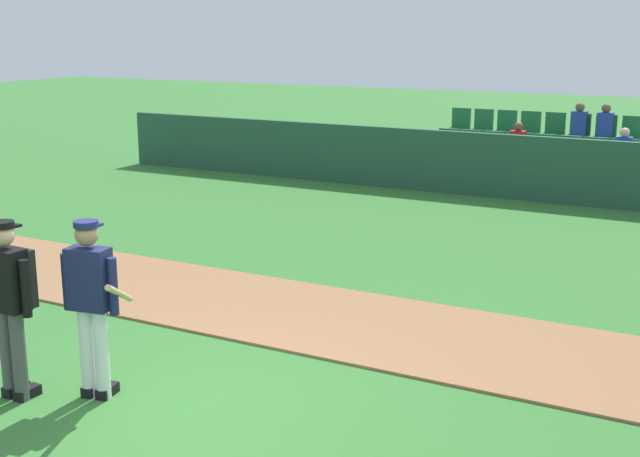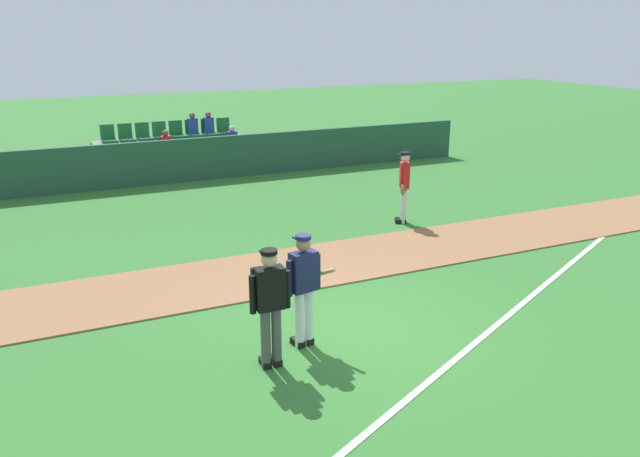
# 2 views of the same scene
# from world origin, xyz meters

# --- Properties ---
(ground_plane) EXTENTS (80.00, 80.00, 0.00)m
(ground_plane) POSITION_xyz_m (0.00, 0.00, 0.00)
(ground_plane) COLOR #33702D
(infield_dirt_path) EXTENTS (28.00, 2.31, 0.03)m
(infield_dirt_path) POSITION_xyz_m (0.00, 2.83, 0.01)
(infield_dirt_path) COLOR #936642
(infield_dirt_path) RESTS_ON ground
(dugout_fence) EXTENTS (20.00, 0.16, 1.34)m
(dugout_fence) POSITION_xyz_m (0.00, 11.29, 0.67)
(dugout_fence) COLOR #234C38
(dugout_fence) RESTS_ON ground
(stadium_bleachers) EXTENTS (5.00, 2.10, 1.90)m
(stadium_bleachers) POSITION_xyz_m (0.02, 12.74, 0.50)
(stadium_bleachers) COLOR slate
(stadium_bleachers) RESTS_ON ground
(batter_navy_jersey) EXTENTS (0.73, 0.73, 1.76)m
(batter_navy_jersey) POSITION_xyz_m (-0.88, -0.19, 0.97)
(batter_navy_jersey) COLOR white
(batter_navy_jersey) RESTS_ON ground
(umpire_home_plate) EXTENTS (0.59, 0.31, 1.76)m
(umpire_home_plate) POSITION_xyz_m (-1.56, -0.56, 1.00)
(umpire_home_plate) COLOR #4C4C4C
(umpire_home_plate) RESTS_ON ground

